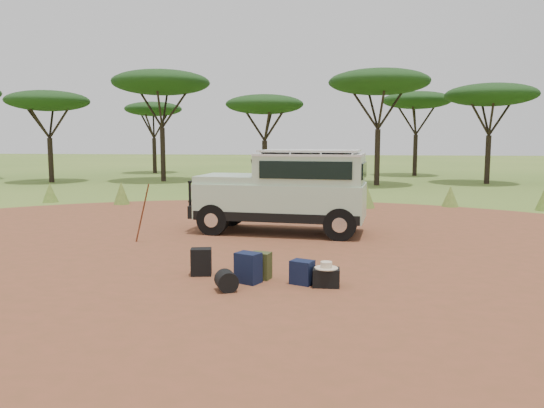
# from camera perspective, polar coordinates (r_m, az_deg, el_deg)

# --- Properties ---
(ground) EXTENTS (140.00, 140.00, 0.00)m
(ground) POSITION_cam_1_polar(r_m,az_deg,el_deg) (10.89, -3.62, -5.89)
(ground) COLOR #537429
(ground) RESTS_ON ground
(dirt_clearing) EXTENTS (23.00, 23.00, 0.01)m
(dirt_clearing) POSITION_cam_1_polar(r_m,az_deg,el_deg) (10.89, -3.62, -5.86)
(dirt_clearing) COLOR brown
(dirt_clearing) RESTS_ON ground
(grass_fringe) EXTENTS (36.60, 1.60, 0.90)m
(grass_fringe) POSITION_cam_1_polar(r_m,az_deg,el_deg) (19.30, 1.52, 1.00)
(grass_fringe) COLOR #537429
(grass_fringe) RESTS_ON ground
(acacia_treeline) EXTENTS (46.70, 13.20, 6.26)m
(acacia_treeline) POSITION_cam_1_polar(r_m,az_deg,el_deg) (30.36, 4.89, 11.62)
(acacia_treeline) COLOR black
(acacia_treeline) RESTS_ON ground
(safari_vehicle) EXTENTS (4.60, 2.23, 2.15)m
(safari_vehicle) POSITION_cam_1_polar(r_m,az_deg,el_deg) (13.67, 1.61, 1.18)
(safari_vehicle) COLOR #B0CCAE
(safari_vehicle) RESTS_ON ground
(walking_staff) EXTENTS (0.45, 0.20, 1.40)m
(walking_staff) POSITION_cam_1_polar(r_m,az_deg,el_deg) (12.75, -13.77, -0.98)
(walking_staff) COLOR brown
(walking_staff) RESTS_ON ground
(backpack_black) EXTENTS (0.40, 0.33, 0.49)m
(backpack_black) POSITION_cam_1_polar(r_m,az_deg,el_deg) (9.60, -7.62, -6.20)
(backpack_black) COLOR black
(backpack_black) RESTS_ON ground
(backpack_navy) EXTENTS (0.49, 0.43, 0.52)m
(backpack_navy) POSITION_cam_1_polar(r_m,az_deg,el_deg) (9.03, -2.58, -6.89)
(backpack_navy) COLOR #13203D
(backpack_navy) RESTS_ON ground
(backpack_olive) EXTENTS (0.39, 0.32, 0.47)m
(backpack_olive) POSITION_cam_1_polar(r_m,az_deg,el_deg) (9.28, -1.23, -6.66)
(backpack_olive) COLOR #3F4720
(backpack_olive) RESTS_ON ground
(duffel_navy) EXTENTS (0.44, 0.39, 0.41)m
(duffel_navy) POSITION_cam_1_polar(r_m,az_deg,el_deg) (8.98, 3.27, -7.36)
(duffel_navy) COLOR #13203D
(duffel_navy) RESTS_ON ground
(hard_case) EXTENTS (0.45, 0.32, 0.31)m
(hard_case) POSITION_cam_1_polar(r_m,az_deg,el_deg) (8.87, 5.84, -7.88)
(hard_case) COLOR black
(hard_case) RESTS_ON ground
(stuff_sack) EXTENTS (0.44, 0.44, 0.34)m
(stuff_sack) POSITION_cam_1_polar(r_m,az_deg,el_deg) (8.61, -4.92, -8.25)
(stuff_sack) COLOR black
(stuff_sack) RESTS_ON ground
(safari_hat) EXTENTS (0.39, 0.39, 0.11)m
(safari_hat) POSITION_cam_1_polar(r_m,az_deg,el_deg) (8.82, 5.86, -6.64)
(safari_hat) COLOR beige
(safari_hat) RESTS_ON hard_case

